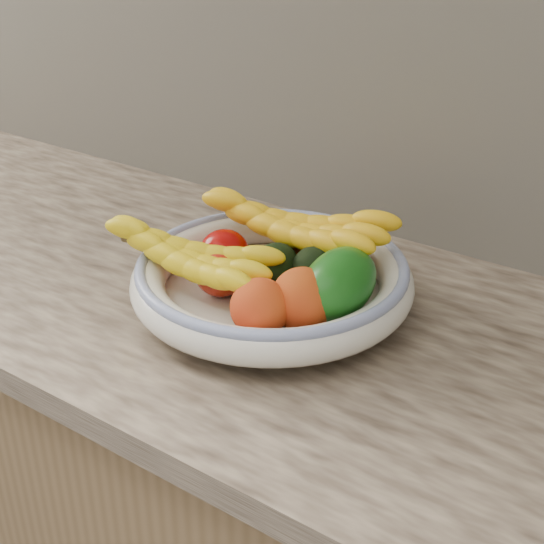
{
  "coord_description": "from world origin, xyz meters",
  "views": [
    {
      "loc": [
        0.52,
        0.9,
        1.44
      ],
      "look_at": [
        0.0,
        1.66,
        0.96
      ],
      "focal_mm": 50.0,
      "sensor_mm": 36.0,
      "label": 1
    }
  ],
  "objects_px": {
    "banana_bunch_back": "(292,232)",
    "banana_bunch_front": "(187,261)",
    "fruit_bowl": "(272,279)",
    "green_mango": "(339,284)"
  },
  "relations": [
    {
      "from": "fruit_bowl",
      "to": "banana_bunch_front",
      "type": "relative_size",
      "value": 1.44
    },
    {
      "from": "fruit_bowl",
      "to": "banana_bunch_back",
      "type": "distance_m",
      "value": 0.09
    },
    {
      "from": "green_mango",
      "to": "banana_bunch_front",
      "type": "xyz_separation_m",
      "value": [
        -0.2,
        -0.07,
        0.01
      ]
    },
    {
      "from": "fruit_bowl",
      "to": "green_mango",
      "type": "distance_m",
      "value": 0.11
    },
    {
      "from": "banana_bunch_back",
      "to": "banana_bunch_front",
      "type": "distance_m",
      "value": 0.16
    },
    {
      "from": "green_mango",
      "to": "banana_bunch_back",
      "type": "distance_m",
      "value": 0.15
    },
    {
      "from": "fruit_bowl",
      "to": "banana_bunch_front",
      "type": "xyz_separation_m",
      "value": [
        -0.09,
        -0.07,
        0.03
      ]
    },
    {
      "from": "green_mango",
      "to": "banana_bunch_front",
      "type": "bearing_deg",
      "value": -161.99
    },
    {
      "from": "green_mango",
      "to": "banana_bunch_back",
      "type": "xyz_separation_m",
      "value": [
        -0.12,
        0.08,
        0.01
      ]
    },
    {
      "from": "banana_bunch_back",
      "to": "banana_bunch_front",
      "type": "height_order",
      "value": "banana_bunch_back"
    }
  ]
}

